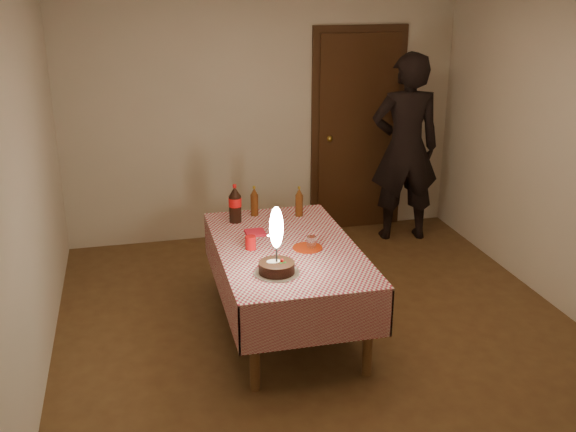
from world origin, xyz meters
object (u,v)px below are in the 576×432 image
(dining_table, at_px, (286,258))
(amber_bottle_left, at_px, (254,202))
(birthday_cake, at_px, (277,255))
(cola_bottle, at_px, (235,204))
(clear_cup, at_px, (311,242))
(red_plate, at_px, (307,248))
(amber_bottle_right, at_px, (299,202))
(photographer, at_px, (405,148))
(red_cup, at_px, (251,243))

(dining_table, bearing_deg, amber_bottle_left, 98.15)
(birthday_cake, distance_m, cola_bottle, 1.06)
(birthday_cake, xyz_separation_m, amber_bottle_left, (0.07, 1.17, -0.01))
(clear_cup, height_order, amber_bottle_left, amber_bottle_left)
(red_plate, height_order, amber_bottle_left, amber_bottle_left)
(red_plate, xyz_separation_m, amber_bottle_right, (0.12, 0.70, 0.11))
(amber_bottle_left, height_order, photographer, photographer)
(dining_table, distance_m, red_cup, 0.31)
(red_plate, relative_size, amber_bottle_left, 0.86)
(red_plate, bearing_deg, amber_bottle_right, 80.60)
(cola_bottle, xyz_separation_m, amber_bottle_right, (0.54, 0.02, -0.03))
(clear_cup, relative_size, cola_bottle, 0.28)
(birthday_cake, xyz_separation_m, amber_bottle_right, (0.43, 1.07, -0.01))
(dining_table, distance_m, amber_bottle_left, 0.76)
(dining_table, relative_size, clear_cup, 19.11)
(dining_table, height_order, red_plate, red_plate)
(cola_bottle, height_order, amber_bottle_left, cola_bottle)
(dining_table, height_order, birthday_cake, birthday_cake)
(amber_bottle_left, bearing_deg, clear_cup, -71.09)
(clear_cup, xyz_separation_m, amber_bottle_right, (0.09, 0.70, 0.07))
(dining_table, bearing_deg, clear_cup, -24.69)
(cola_bottle, bearing_deg, birthday_cake, -84.14)
(clear_cup, bearing_deg, birthday_cake, -132.79)
(cola_bottle, xyz_separation_m, amber_bottle_left, (0.18, 0.12, -0.03))
(dining_table, height_order, amber_bottle_left, amber_bottle_left)
(red_plate, height_order, cola_bottle, cola_bottle)
(red_plate, height_order, red_cup, red_cup)
(red_plate, distance_m, cola_bottle, 0.82)
(birthday_cake, bearing_deg, red_cup, 101.60)
(red_plate, xyz_separation_m, photographer, (1.47, 1.71, 0.25))
(cola_bottle, relative_size, photographer, 0.17)
(cola_bottle, bearing_deg, amber_bottle_left, 33.33)
(clear_cup, height_order, amber_bottle_right, amber_bottle_right)
(dining_table, height_order, clear_cup, clear_cup)
(red_cup, xyz_separation_m, clear_cup, (0.44, -0.08, -0.01))
(clear_cup, relative_size, photographer, 0.05)
(dining_table, xyz_separation_m, cola_bottle, (-0.28, 0.60, 0.25))
(amber_bottle_right, bearing_deg, red_plate, -99.40)
(red_cup, bearing_deg, cola_bottle, 91.38)
(clear_cup, bearing_deg, cola_bottle, 123.76)
(birthday_cake, height_order, cola_bottle, birthday_cake)
(amber_bottle_left, bearing_deg, birthday_cake, -93.54)
(amber_bottle_left, height_order, amber_bottle_right, same)
(dining_table, bearing_deg, birthday_cake, -111.24)
(clear_cup, bearing_deg, red_plate, -177.55)
(birthday_cake, bearing_deg, photographer, 49.25)
(birthday_cake, distance_m, red_plate, 0.51)
(amber_bottle_right, xyz_separation_m, photographer, (1.36, 1.00, 0.14))
(clear_cup, relative_size, amber_bottle_left, 0.35)
(birthday_cake, height_order, amber_bottle_right, birthday_cake)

